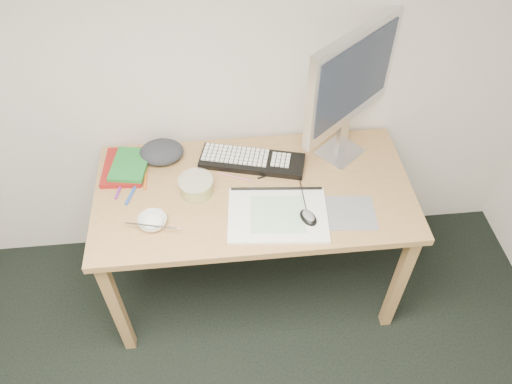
% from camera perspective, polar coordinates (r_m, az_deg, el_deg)
% --- Properties ---
extents(desk, '(1.40, 0.70, 0.75)m').
position_cam_1_polar(desk, '(2.26, -0.24, -1.14)').
color(desk, '#AD814F').
rests_on(desk, ground).
extents(mousepad, '(0.23, 0.21, 0.00)m').
position_cam_1_polar(mousepad, '(2.15, 10.75, -2.34)').
color(mousepad, gray).
rests_on(mousepad, desk).
extents(sketchpad, '(0.44, 0.33, 0.01)m').
position_cam_1_polar(sketchpad, '(2.10, 2.49, -2.63)').
color(sketchpad, white).
rests_on(sketchpad, desk).
extents(keyboard, '(0.50, 0.27, 0.03)m').
position_cam_1_polar(keyboard, '(2.31, -0.45, 3.57)').
color(keyboard, black).
rests_on(keyboard, desk).
extents(monitor, '(0.44, 0.38, 0.64)m').
position_cam_1_polar(monitor, '(2.16, 10.84, 12.25)').
color(monitor, silver).
rests_on(monitor, desk).
extents(mouse, '(0.09, 0.11, 0.03)m').
position_cam_1_polar(mouse, '(2.07, 6.01, -2.74)').
color(mouse, black).
rests_on(mouse, sketchpad).
extents(rice_bowl, '(0.13, 0.13, 0.04)m').
position_cam_1_polar(rice_bowl, '(2.10, -11.72, -3.35)').
color(rice_bowl, white).
rests_on(rice_bowl, desk).
extents(chopsticks, '(0.22, 0.07, 0.02)m').
position_cam_1_polar(chopsticks, '(2.06, -11.81, -3.79)').
color(chopsticks, silver).
rests_on(chopsticks, rice_bowl).
extents(fruit_tub, '(0.17, 0.17, 0.07)m').
position_cam_1_polar(fruit_tub, '(2.18, -6.86, 0.68)').
color(fruit_tub, '#E5BC50').
rests_on(fruit_tub, desk).
extents(book_red, '(0.20, 0.26, 0.02)m').
position_cam_1_polar(book_red, '(2.36, -14.81, 2.76)').
color(book_red, maroon).
rests_on(book_red, desk).
extents(book_green, '(0.19, 0.24, 0.02)m').
position_cam_1_polar(book_green, '(2.33, -14.20, 3.07)').
color(book_green, '#1C702C').
rests_on(book_green, book_red).
extents(cloth_lump, '(0.20, 0.19, 0.07)m').
position_cam_1_polar(cloth_lump, '(2.36, -10.74, 4.50)').
color(cloth_lump, '#26282E').
rests_on(cloth_lump, desk).
extents(pencil_pink, '(0.16, 0.08, 0.01)m').
position_cam_1_polar(pencil_pink, '(2.25, -2.36, 1.73)').
color(pencil_pink, '#D36992').
rests_on(pencil_pink, desk).
extents(pencil_tan, '(0.18, 0.08, 0.01)m').
position_cam_1_polar(pencil_tan, '(2.20, 0.65, 0.30)').
color(pencil_tan, tan).
rests_on(pencil_tan, desk).
extents(pencil_black, '(0.19, 0.06, 0.01)m').
position_cam_1_polar(pencil_black, '(2.27, 2.52, 2.24)').
color(pencil_black, black).
rests_on(pencil_black, desk).
extents(marker_blue, '(0.06, 0.14, 0.01)m').
position_cam_1_polar(marker_blue, '(2.25, -13.96, -0.03)').
color(marker_blue, '#204BAF').
rests_on(marker_blue, desk).
extents(marker_orange, '(0.01, 0.14, 0.01)m').
position_cam_1_polar(marker_orange, '(2.29, -12.53, 1.57)').
color(marker_orange, orange).
rests_on(marker_orange, desk).
extents(marker_purple, '(0.04, 0.13, 0.01)m').
position_cam_1_polar(marker_purple, '(2.28, -15.27, 0.50)').
color(marker_purple, '#73268E').
rests_on(marker_purple, desk).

